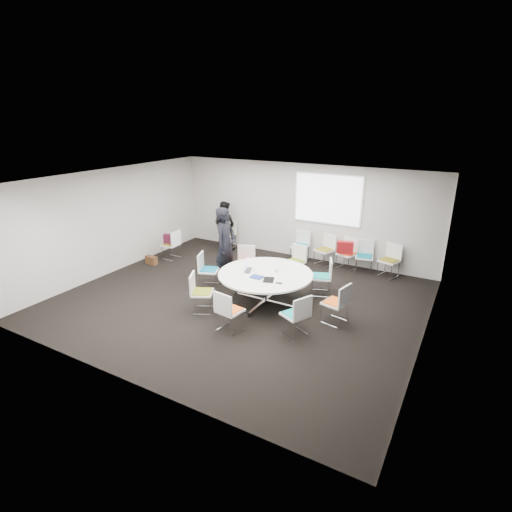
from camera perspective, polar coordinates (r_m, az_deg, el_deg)
The scene contains 31 objects.
room_shell at distance 8.88m, azimuth -1.86°, elevation 1.79°, with size 8.08×7.08×2.88m.
conference_table at distance 9.10m, azimuth 1.34°, elevation -3.62°, with size 2.14×2.14×0.73m.
projection_screen at distance 11.53m, azimuth 10.19°, elevation 7.96°, with size 1.90×0.03×1.35m, color white.
chair_ring_a at distance 8.51m, azimuth 11.24°, elevation -7.63°, with size 0.54×0.55×0.88m.
chair_ring_b at distance 9.75m, azimuth 9.33°, elevation -3.89°, with size 0.59×0.59×0.88m.
chair_ring_c at distance 10.61m, azimuth 5.55°, elevation -1.73°, with size 0.55×0.54×0.88m.
chair_ring_d at distance 10.47m, azimuth -1.50°, elevation -1.92°, with size 0.60×0.59×0.88m.
chair_ring_e at distance 10.09m, azimuth -6.75°, elevation -2.91°, with size 0.58×0.59×0.88m.
chair_ring_f at distance 8.89m, azimuth -7.74°, elevation -6.20°, with size 0.60×0.61×0.88m.
chair_ring_g at distance 8.07m, azimuth -3.78°, elevation -8.86°, with size 0.52×0.51×0.88m.
chair_ring_h at distance 7.94m, azimuth 5.64°, elevation -9.43°, with size 0.60×0.61×0.88m.
chair_back_a at distance 11.90m, azimuth 6.28°, elevation 0.66°, with size 0.48×0.47×0.88m.
chair_back_b at distance 11.64m, azimuth 9.75°, elevation 0.05°, with size 0.60×0.59×0.88m.
chair_back_c at distance 11.46m, azimuth 12.82°, elevation -0.49°, with size 0.57×0.56×0.88m.
chair_back_d at distance 11.34m, azimuth 15.15°, elevation -0.91°, with size 0.55×0.54×0.88m.
chair_back_e at distance 11.22m, azimuth 18.43°, elevation -1.46°, with size 0.58×0.57×0.88m.
chair_spare_left at distance 12.23m, azimuth -11.95°, elevation 0.86°, with size 0.47×0.48×0.88m.
chair_person_back at distance 13.05m, azimuth -4.05°, elevation 2.44°, with size 0.50×0.49×0.88m.
person_main at distance 10.14m, azimuth -4.39°, elevation 1.52°, with size 0.71×0.47×1.96m, color black.
person_back at distance 12.78m, azimuth -4.51°, elevation 4.40°, with size 0.76×0.59×1.55m, color black.
laptop at distance 9.13m, azimuth -0.84°, elevation -2.07°, with size 0.33×0.21×0.03m, color #333338.
laptop_lid at distance 9.21m, azimuth -1.32°, elevation -1.11°, with size 0.30×0.02×0.22m, color silver.
notebook_black at distance 8.64m, azimuth 1.82°, elevation -3.41°, with size 0.22×0.30×0.02m, color black.
tablet_folio at distance 8.78m, azimuth 0.11°, elevation -3.00°, with size 0.26×0.20×0.03m, color navy.
papers_right at distance 8.97m, azimuth 5.27°, elevation -2.66°, with size 0.30×0.21×0.00m, color silver.
papers_front at distance 8.71m, azimuth 5.55°, elevation -3.35°, with size 0.30×0.21×0.00m, color white.
cup at distance 9.06m, azimuth 2.91°, elevation -2.07°, with size 0.08×0.08×0.09m, color white.
phone at distance 8.50m, azimuth 3.31°, elevation -3.89°, with size 0.14×0.07×0.01m, color black.
maroon_bag at distance 12.14m, azimuth -12.13°, elevation 2.41°, with size 0.40×0.14×0.28m, color #451225.
brown_bag at distance 11.96m, azimuth -14.71°, elevation -0.58°, with size 0.36×0.16×0.24m, color #472B16.
red_jacket at distance 11.12m, azimuth 12.61°, elevation 1.22°, with size 0.44×0.10×0.35m, color maroon.
Camera 1 is at (4.48, -7.23, 4.12)m, focal length 28.00 mm.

